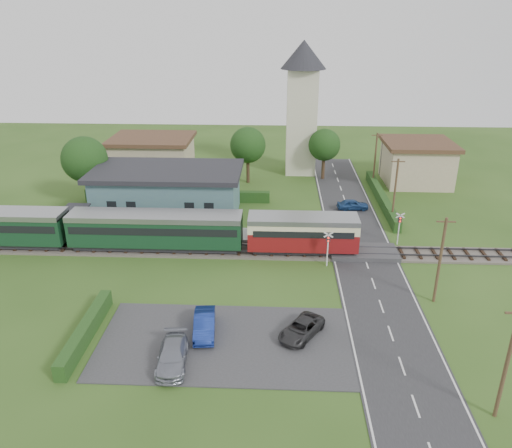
{
  "coord_description": "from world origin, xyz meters",
  "views": [
    {
      "loc": [
        1.93,
        -39.95,
        20.58
      ],
      "look_at": [
        -0.08,
        4.0,
        2.03
      ],
      "focal_mm": 35.0,
      "sensor_mm": 36.0,
      "label": 1
    }
  ],
  "objects_px": {
    "house_west": "(153,157)",
    "pedestrian_far": "(101,225)",
    "house_east": "(417,162)",
    "car_park_silver": "(172,356)",
    "station_building": "(168,192)",
    "pedestrian_near": "(236,224)",
    "car_park_dark": "(301,329)",
    "equipment_hut": "(77,219)",
    "train": "(122,229)",
    "crossing_signal_far": "(399,224)",
    "car_on_road": "(353,205)",
    "crossing_signal_near": "(328,244)",
    "church_tower": "(302,98)",
    "car_park_blue": "(204,324)"
  },
  "relations": [
    {
      "from": "equipment_hut",
      "to": "car_on_road",
      "type": "distance_m",
      "value": 29.69
    },
    {
      "from": "pedestrian_far",
      "to": "car_park_dark",
      "type": "bearing_deg",
      "value": -115.98
    },
    {
      "from": "car_on_road",
      "to": "pedestrian_near",
      "type": "height_order",
      "value": "pedestrian_near"
    },
    {
      "from": "pedestrian_far",
      "to": "station_building",
      "type": "bearing_deg",
      "value": -28.78
    },
    {
      "from": "house_east",
      "to": "pedestrian_far",
      "type": "height_order",
      "value": "house_east"
    },
    {
      "from": "station_building",
      "to": "house_east",
      "type": "xyz_separation_m",
      "value": [
        30.0,
        13.01,
        0.1
      ]
    },
    {
      "from": "church_tower",
      "to": "car_park_dark",
      "type": "xyz_separation_m",
      "value": [
        -1.26,
        -39.07,
        -9.59
      ]
    },
    {
      "from": "church_tower",
      "to": "car_park_dark",
      "type": "bearing_deg",
      "value": -91.84
    },
    {
      "from": "station_building",
      "to": "car_on_road",
      "type": "xyz_separation_m",
      "value": [
        20.49,
        2.48,
        -2.04
      ]
    },
    {
      "from": "station_building",
      "to": "pedestrian_far",
      "type": "xyz_separation_m",
      "value": [
        -5.54,
        -6.03,
        -1.43
      ]
    },
    {
      "from": "train",
      "to": "church_tower",
      "type": "height_order",
      "value": "church_tower"
    },
    {
      "from": "church_tower",
      "to": "car_park_blue",
      "type": "height_order",
      "value": "church_tower"
    },
    {
      "from": "church_tower",
      "to": "car_on_road",
      "type": "distance_m",
      "value": 18.25
    },
    {
      "from": "station_building",
      "to": "house_west",
      "type": "height_order",
      "value": "house_west"
    },
    {
      "from": "equipment_hut",
      "to": "train",
      "type": "xyz_separation_m",
      "value": [
        5.53,
        -3.2,
        0.43
      ]
    },
    {
      "from": "car_on_road",
      "to": "pedestrian_far",
      "type": "relative_size",
      "value": 2.17
    },
    {
      "from": "equipment_hut",
      "to": "crossing_signal_far",
      "type": "distance_m",
      "value": 31.61
    },
    {
      "from": "church_tower",
      "to": "station_building",
      "type": "bearing_deg",
      "value": -131.41
    },
    {
      "from": "crossing_signal_near",
      "to": "car_park_dark",
      "type": "height_order",
      "value": "crossing_signal_near"
    },
    {
      "from": "car_park_dark",
      "to": "pedestrian_far",
      "type": "bearing_deg",
      "value": 173.1
    },
    {
      "from": "house_west",
      "to": "pedestrian_far",
      "type": "xyz_separation_m",
      "value": [
        -0.54,
        -20.04,
        -1.53
      ]
    },
    {
      "from": "car_park_dark",
      "to": "station_building",
      "type": "bearing_deg",
      "value": 154.76
    },
    {
      "from": "equipment_hut",
      "to": "station_building",
      "type": "relative_size",
      "value": 0.16
    },
    {
      "from": "station_building",
      "to": "car_on_road",
      "type": "height_order",
      "value": "station_building"
    },
    {
      "from": "equipment_hut",
      "to": "car_on_road",
      "type": "height_order",
      "value": "equipment_hut"
    },
    {
      "from": "pedestrian_near",
      "to": "car_park_silver",
      "type": "bearing_deg",
      "value": 79.6
    },
    {
      "from": "house_east",
      "to": "car_on_road",
      "type": "height_order",
      "value": "house_east"
    },
    {
      "from": "car_on_road",
      "to": "car_park_blue",
      "type": "bearing_deg",
      "value": 145.84
    },
    {
      "from": "station_building",
      "to": "car_park_dark",
      "type": "bearing_deg",
      "value": -58.09
    },
    {
      "from": "pedestrian_far",
      "to": "house_west",
      "type": "bearing_deg",
      "value": 12.23
    },
    {
      "from": "house_east",
      "to": "car_park_blue",
      "type": "distance_m",
      "value": 41.94
    },
    {
      "from": "equipment_hut",
      "to": "car_park_silver",
      "type": "bearing_deg",
      "value": -55.61
    },
    {
      "from": "station_building",
      "to": "crossing_signal_far",
      "type": "xyz_separation_m",
      "value": [
        23.6,
        -6.6,
        -0.55
      ]
    },
    {
      "from": "crossing_signal_far",
      "to": "pedestrian_near",
      "type": "xyz_separation_m",
      "value": [
        -15.68,
        1.06,
        -0.73
      ]
    },
    {
      "from": "pedestrian_near",
      "to": "equipment_hut",
      "type": "bearing_deg",
      "value": -2.55
    },
    {
      "from": "house_west",
      "to": "car_on_road",
      "type": "height_order",
      "value": "house_west"
    },
    {
      "from": "pedestrian_near",
      "to": "car_park_dark",
      "type": "bearing_deg",
      "value": 105.98
    },
    {
      "from": "car_park_silver",
      "to": "church_tower",
      "type": "bearing_deg",
      "value": 72.83
    },
    {
      "from": "house_west",
      "to": "car_park_dark",
      "type": "xyz_separation_m",
      "value": [
        18.74,
        -36.07,
        -2.16
      ]
    },
    {
      "from": "house_east",
      "to": "car_park_silver",
      "type": "distance_m",
      "value": 45.69
    },
    {
      "from": "church_tower",
      "to": "crossing_signal_near",
      "type": "bearing_deg",
      "value": -87.18
    },
    {
      "from": "car_on_road",
      "to": "crossing_signal_near",
      "type": "bearing_deg",
      "value": 158.19
    },
    {
      "from": "church_tower",
      "to": "pedestrian_far",
      "type": "xyz_separation_m",
      "value": [
        -20.54,
        -23.04,
        -8.96
      ]
    },
    {
      "from": "church_tower",
      "to": "car_park_silver",
      "type": "relative_size",
      "value": 3.97
    },
    {
      "from": "car_on_road",
      "to": "car_park_dark",
      "type": "relative_size",
      "value": 0.88
    },
    {
      "from": "church_tower",
      "to": "pedestrian_far",
      "type": "relative_size",
      "value": 10.85
    },
    {
      "from": "car_on_road",
      "to": "pedestrian_far",
      "type": "xyz_separation_m",
      "value": [
        -26.03,
        -8.51,
        0.61
      ]
    },
    {
      "from": "car_on_road",
      "to": "car_park_blue",
      "type": "height_order",
      "value": "car_park_blue"
    },
    {
      "from": "house_east",
      "to": "car_park_silver",
      "type": "relative_size",
      "value": 1.98
    },
    {
      "from": "house_west",
      "to": "car_park_dark",
      "type": "bearing_deg",
      "value": -62.54
    }
  ]
}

